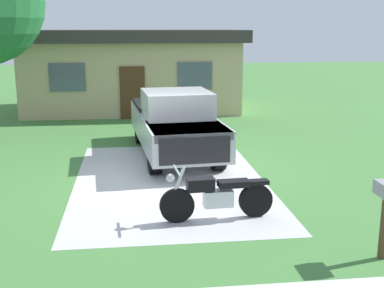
# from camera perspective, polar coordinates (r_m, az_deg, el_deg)

# --- Properties ---
(ground_plane) EXTENTS (80.00, 80.00, 0.00)m
(ground_plane) POSITION_cam_1_polar(r_m,az_deg,el_deg) (12.00, -2.58, -4.25)
(ground_plane) COLOR #447B3B
(driveway_pad) EXTENTS (4.51, 7.21, 0.01)m
(driveway_pad) POSITION_cam_1_polar(r_m,az_deg,el_deg) (11.99, -2.58, -4.23)
(driveway_pad) COLOR #BEBEBE
(driveway_pad) RESTS_ON ground
(motorcycle) EXTENTS (2.21, 0.70, 1.09)m
(motorcycle) POSITION_cam_1_polar(r_m,az_deg,el_deg) (9.52, 2.79, -5.97)
(motorcycle) COLOR black
(motorcycle) RESTS_ON ground
(pickup_truck) EXTENTS (2.46, 5.76, 1.90)m
(pickup_truck) POSITION_cam_1_polar(r_m,az_deg,el_deg) (14.28, -2.05, 2.55)
(pickup_truck) COLOR black
(pickup_truck) RESTS_ON ground
(neighbor_house) EXTENTS (9.60, 5.60, 3.50)m
(neighbor_house) POSITION_cam_1_polar(r_m,az_deg,el_deg) (22.53, -6.94, 8.54)
(neighbor_house) COLOR tan
(neighbor_house) RESTS_ON ground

